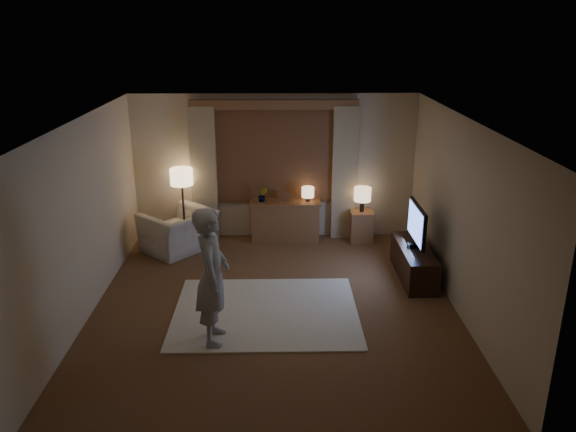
{
  "coord_description": "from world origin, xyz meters",
  "views": [
    {
      "loc": [
        0.05,
        -6.97,
        3.79
      ],
      "look_at": [
        0.2,
        0.6,
        1.13
      ],
      "focal_mm": 35.0,
      "sensor_mm": 36.0,
      "label": 1
    }
  ],
  "objects_px": {
    "sideboard": "(285,222)",
    "side_table": "(361,226)",
    "tv_stand": "(414,262)",
    "person": "(212,276)",
    "armchair": "(179,231)"
  },
  "relations": [
    {
      "from": "tv_stand",
      "to": "person",
      "type": "xyz_separation_m",
      "value": [
        -2.89,
        -1.77,
        0.63
      ]
    },
    {
      "from": "tv_stand",
      "to": "sideboard",
      "type": "bearing_deg",
      "value": 141.03
    },
    {
      "from": "armchair",
      "to": "side_table",
      "type": "xyz_separation_m",
      "value": [
        3.2,
        0.39,
        -0.07
      ]
    },
    {
      "from": "side_table",
      "to": "sideboard",
      "type": "bearing_deg",
      "value": 177.9
    },
    {
      "from": "armchair",
      "to": "person",
      "type": "relative_size",
      "value": 0.63
    },
    {
      "from": "sideboard",
      "to": "armchair",
      "type": "bearing_deg",
      "value": -166.48
    },
    {
      "from": "sideboard",
      "to": "person",
      "type": "relative_size",
      "value": 0.69
    },
    {
      "from": "tv_stand",
      "to": "person",
      "type": "bearing_deg",
      "value": -148.47
    },
    {
      "from": "armchair",
      "to": "side_table",
      "type": "height_order",
      "value": "armchair"
    },
    {
      "from": "armchair",
      "to": "person",
      "type": "height_order",
      "value": "person"
    },
    {
      "from": "sideboard",
      "to": "armchair",
      "type": "height_order",
      "value": "armchair"
    },
    {
      "from": "sideboard",
      "to": "side_table",
      "type": "xyz_separation_m",
      "value": [
        1.36,
        -0.05,
        -0.07
      ]
    },
    {
      "from": "sideboard",
      "to": "side_table",
      "type": "relative_size",
      "value": 2.14
    },
    {
      "from": "armchair",
      "to": "side_table",
      "type": "bearing_deg",
      "value": 137.97
    },
    {
      "from": "sideboard",
      "to": "armchair",
      "type": "xyz_separation_m",
      "value": [
        -1.84,
        -0.44,
        0.0
      ]
    }
  ]
}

